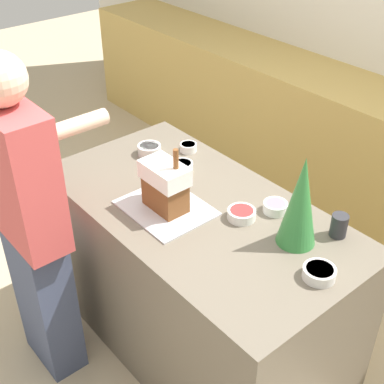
# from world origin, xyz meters

# --- Properties ---
(ground_plane) EXTENTS (12.00, 12.00, 0.00)m
(ground_plane) POSITION_xyz_m (0.00, 0.00, 0.00)
(ground_plane) COLOR #C6B28E
(back_cabinet_block) EXTENTS (6.00, 0.60, 0.94)m
(back_cabinet_block) POSITION_xyz_m (0.00, 1.63, 0.47)
(back_cabinet_block) COLOR tan
(back_cabinet_block) RESTS_ON ground_plane
(kitchen_island) EXTENTS (1.58, 0.83, 0.89)m
(kitchen_island) POSITION_xyz_m (0.00, 0.00, 0.45)
(kitchen_island) COLOR #6B6051
(kitchen_island) RESTS_ON ground_plane
(baking_tray) EXTENTS (0.40, 0.33, 0.01)m
(baking_tray) POSITION_xyz_m (-0.08, -0.12, 0.90)
(baking_tray) COLOR silver
(baking_tray) RESTS_ON kitchen_island
(gingerbread_house) EXTENTS (0.22, 0.14, 0.32)m
(gingerbread_house) POSITION_xyz_m (-0.08, -0.12, 1.02)
(gingerbread_house) COLOR brown
(gingerbread_house) RESTS_ON baking_tray
(decorative_tree) EXTENTS (0.17, 0.17, 0.41)m
(decorative_tree) POSITION_xyz_m (0.45, 0.15, 1.10)
(decorative_tree) COLOR #33843D
(decorative_tree) RESTS_ON kitchen_island
(candy_bowl_far_left) EXTENTS (0.09, 0.09, 0.04)m
(candy_bowl_far_left) POSITION_xyz_m (-0.43, 0.30, 0.92)
(candy_bowl_far_left) COLOR white
(candy_bowl_far_left) RESTS_ON kitchen_island
(candy_bowl_front_corner) EXTENTS (0.13, 0.13, 0.05)m
(candy_bowl_front_corner) POSITION_xyz_m (0.66, 0.05, 0.92)
(candy_bowl_front_corner) COLOR white
(candy_bowl_front_corner) RESTS_ON kitchen_island
(candy_bowl_near_tray_right) EXTENTS (0.11, 0.11, 0.05)m
(candy_bowl_near_tray_right) POSITION_xyz_m (0.25, 0.25, 0.92)
(candy_bowl_near_tray_right) COLOR white
(candy_bowl_near_tray_right) RESTS_ON kitchen_island
(candy_bowl_far_right) EXTENTS (0.13, 0.13, 0.05)m
(candy_bowl_far_right) POSITION_xyz_m (-0.53, 0.12, 0.92)
(candy_bowl_far_right) COLOR silver
(candy_bowl_far_right) RESTS_ON kitchen_island
(candy_bowl_center_rear) EXTENTS (0.13, 0.13, 0.04)m
(candy_bowl_center_rear) POSITION_xyz_m (0.19, 0.09, 0.92)
(candy_bowl_center_rear) COLOR white
(candy_bowl_center_rear) RESTS_ON kitchen_island
(candy_bowl_beside_tree) EXTENTS (0.11, 0.11, 0.05)m
(candy_bowl_beside_tree) POSITION_xyz_m (-0.28, 0.14, 0.92)
(candy_bowl_beside_tree) COLOR silver
(candy_bowl_beside_tree) RESTS_ON kitchen_island
(mug) EXTENTS (0.07, 0.07, 0.10)m
(mug) POSITION_xyz_m (0.54, 0.32, 0.94)
(mug) COLOR #2D2D33
(mug) RESTS_ON kitchen_island
(person) EXTENTS (0.44, 0.55, 1.67)m
(person) POSITION_xyz_m (-0.40, -0.64, 0.86)
(person) COLOR #424C6B
(person) RESTS_ON ground_plane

